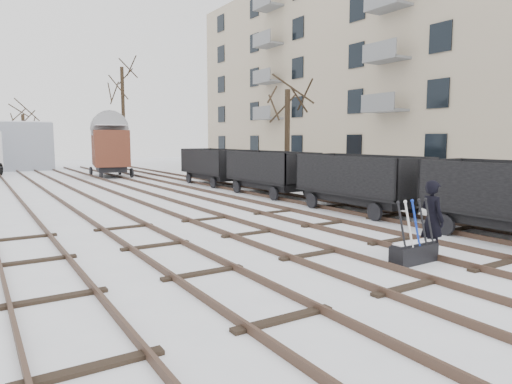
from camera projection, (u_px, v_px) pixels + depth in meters
ground at (311, 256)px, 11.47m from camera, size 120.00×120.00×0.00m
tracks at (140, 196)px, 22.97m from camera, size 13.90×52.00×0.16m
apartment_block at (407, 67)px, 32.83m from camera, size 10.12×45.00×16.10m
shed_right at (9, 146)px, 42.77m from camera, size 7.00×6.00×4.50m
ground_frame at (414, 251)px, 10.76m from camera, size 1.31×0.45×1.49m
worker at (432, 219)px, 11.16m from camera, size 0.59×0.78×1.93m
freight_wagon_b at (360, 190)px, 18.22m from camera, size 2.22×5.55×2.27m
freight_wagon_c at (271, 179)px, 23.61m from camera, size 2.22×5.55×2.27m
freight_wagon_d at (215, 171)px, 28.99m from camera, size 2.22×5.55×2.27m
box_van_wagon at (110, 147)px, 35.00m from camera, size 3.55×5.52×3.92m
tree_near at (287, 141)px, 25.41m from camera, size 0.30×0.30×5.62m
tree_far_left at (24, 142)px, 42.16m from camera, size 0.30×0.30×5.17m
tree_far_right at (124, 120)px, 39.05m from camera, size 0.30×0.30×8.96m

